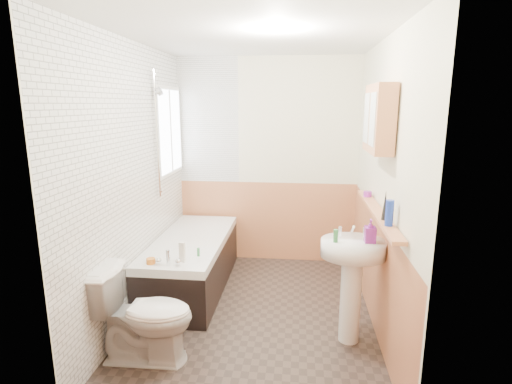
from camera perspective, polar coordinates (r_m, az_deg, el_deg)
floor at (r=3.98m, az=-0.25°, el=-16.89°), size 2.80×2.80×0.00m
ceiling at (r=3.51m, az=-0.29°, el=21.50°), size 2.80×2.80×0.00m
wall_back at (r=4.92m, az=1.60°, el=4.29°), size 2.20×0.02×2.50m
wall_front at (r=2.19m, az=-4.49°, el=-6.22°), size 2.20×0.02×2.50m
wall_left at (r=3.82m, az=-17.04°, el=1.37°), size 0.02×2.80×2.50m
wall_right at (r=3.59m, az=17.65°, el=0.63°), size 0.02×2.80×2.50m
wainscot_right at (r=3.80m, az=16.56°, el=-10.50°), size 0.01×2.80×1.00m
wainscot_front at (r=2.55m, az=-4.08°, el=-22.26°), size 2.20×0.01×1.00m
wainscot_back at (r=5.06m, az=1.53°, el=-4.19°), size 2.20×0.01×1.00m
tile_cladding_left at (r=3.81m, az=-16.74°, el=1.37°), size 0.01×2.80×2.50m
tile_return_back at (r=4.96m, az=-6.89°, el=10.07°), size 0.75×0.01×1.50m
window at (r=4.64m, az=-12.20°, el=8.49°), size 0.03×0.79×0.99m
bathtub at (r=4.41m, az=-9.13°, el=-9.78°), size 0.70×1.70×0.70m
shower_riser at (r=4.19m, az=-13.92°, el=9.35°), size 0.11×0.09×1.28m
toilet at (r=3.31m, az=-15.69°, el=-16.55°), size 0.76×0.43×0.74m
sink at (r=3.39m, az=13.55°, el=-10.76°), size 0.52×0.42×1.00m
pine_shelf at (r=3.43m, az=16.91°, el=-2.74°), size 0.10×1.55×0.03m
medicine_cabinet at (r=3.36m, az=17.13°, el=9.97°), size 0.15×0.59×0.54m
foam_can at (r=2.99m, az=18.52°, el=-2.86°), size 0.08×0.08×0.19m
green_bottle at (r=3.14m, az=17.97°, el=-1.79°), size 0.06×0.06×0.23m
black_jar at (r=3.89m, az=15.65°, el=-0.27°), size 0.10×0.10×0.05m
soap_bottle at (r=3.27m, az=15.96°, el=-6.21°), size 0.09×0.19×0.09m
clear_bottle at (r=3.21m, az=11.32°, el=-6.17°), size 0.04×0.04×0.10m
blue_gel at (r=3.67m, az=-10.51°, el=-8.44°), size 0.06×0.04×0.18m
cream_jar at (r=3.71m, az=-14.80°, el=-9.51°), size 0.09×0.09×0.05m
orange_bottle at (r=3.80m, az=-8.23°, el=-8.49°), size 0.03×0.03×0.08m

